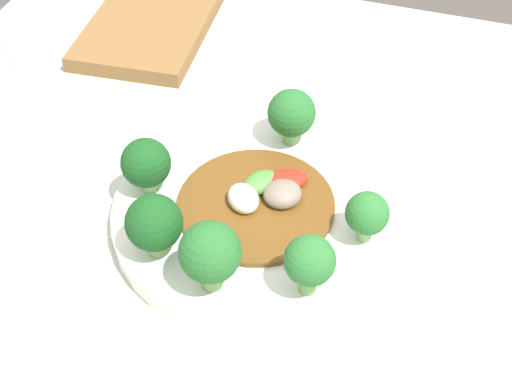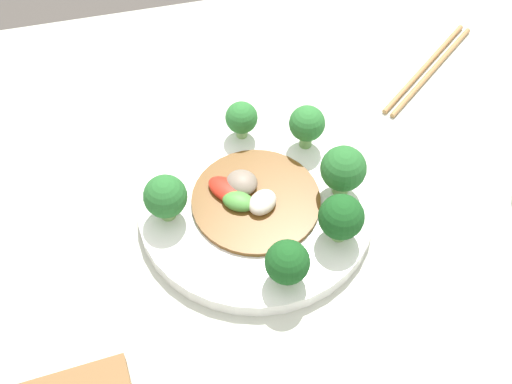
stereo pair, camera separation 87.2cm
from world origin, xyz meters
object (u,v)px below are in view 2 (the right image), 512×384
(broccoli_west, at_px, (343,169))
(chopsticks, at_px, (428,69))
(broccoli_south, at_px, (241,118))
(stirfry_center, at_px, (251,198))
(plate, at_px, (256,207))
(broccoli_north, at_px, (287,263))
(broccoli_east, at_px, (165,197))
(broccoli_southwest, at_px, (307,124))
(broccoli_northwest, at_px, (341,218))

(broccoli_west, xyz_separation_m, chopsticks, (-0.19, -0.19, -0.06))
(broccoli_south, relative_size, stirfry_center, 0.34)
(plate, distance_m, broccoli_north, 0.12)
(broccoli_north, xyz_separation_m, broccoli_east, (0.11, -0.11, 0.00))
(broccoli_southwest, distance_m, broccoli_north, 0.20)
(broccoli_east, distance_m, stirfry_center, 0.10)
(broccoli_west, relative_size, chopsticks, 0.39)
(broccoli_east, bearing_deg, broccoli_south, -137.14)
(broccoli_west, height_order, chopsticks, broccoli_west)
(broccoli_southwest, distance_m, broccoli_northwest, 0.14)
(broccoli_south, xyz_separation_m, chopsticks, (-0.29, -0.08, -0.05))
(broccoli_south, height_order, chopsticks, broccoli_south)
(plate, xyz_separation_m, broccoli_west, (-0.10, 0.01, 0.05))
(broccoli_west, height_order, stirfry_center, broccoli_west)
(plate, bearing_deg, broccoli_northwest, 139.83)
(plate, bearing_deg, broccoli_south, -93.57)
(broccoli_south, bearing_deg, broccoli_southwest, 155.44)
(broccoli_west, height_order, broccoli_southwest, broccoli_west)
(plate, relative_size, chopsticks, 1.55)
(broccoli_south, height_order, broccoli_southwest, broccoli_southwest)
(stirfry_center, bearing_deg, broccoli_north, 97.29)
(broccoli_south, bearing_deg, broccoli_west, 129.57)
(broccoli_south, xyz_separation_m, broccoli_north, (-0.00, 0.22, 0.00))
(broccoli_south, xyz_separation_m, broccoli_west, (-0.10, 0.12, 0.01))
(broccoli_southwest, xyz_separation_m, broccoli_northwest, (0.00, 0.14, -0.00))
(plate, height_order, broccoli_north, broccoli_north)
(plate, relative_size, broccoli_north, 4.79)
(broccoli_north, xyz_separation_m, stirfry_center, (0.01, -0.11, -0.03))
(broccoli_northwest, bearing_deg, broccoli_west, -108.97)
(broccoli_west, bearing_deg, broccoli_southwest, -75.77)
(plate, xyz_separation_m, stirfry_center, (0.01, -0.00, 0.02))
(broccoli_northwest, bearing_deg, stirfry_center, -39.54)
(broccoli_north, distance_m, broccoli_northwest, 0.08)
(plate, distance_m, chopsticks, 0.35)
(stirfry_center, distance_m, chopsticks, 0.35)
(broccoli_southwest, relative_size, broccoli_east, 0.99)
(plate, relative_size, broccoli_south, 5.32)
(broccoli_west, bearing_deg, plate, -4.16)
(chopsticks, bearing_deg, stirfry_center, 31.07)
(stirfry_center, bearing_deg, broccoli_south, -96.77)
(broccoli_south, distance_m, broccoli_northwest, 0.19)
(broccoli_northwest, bearing_deg, chopsticks, -130.20)
(broccoli_north, bearing_deg, broccoli_east, -45.19)
(broccoli_south, height_order, broccoli_east, broccoli_east)
(broccoli_northwest, relative_size, chopsticks, 0.35)
(broccoli_east, xyz_separation_m, chopsticks, (-0.40, -0.18, -0.05))
(stirfry_center, bearing_deg, broccoli_southwest, -141.02)
(plate, distance_m, broccoli_southwest, 0.12)
(broccoli_south, xyz_separation_m, broccoli_northwest, (-0.07, 0.18, 0.01))
(broccoli_south, distance_m, broccoli_southwest, 0.08)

